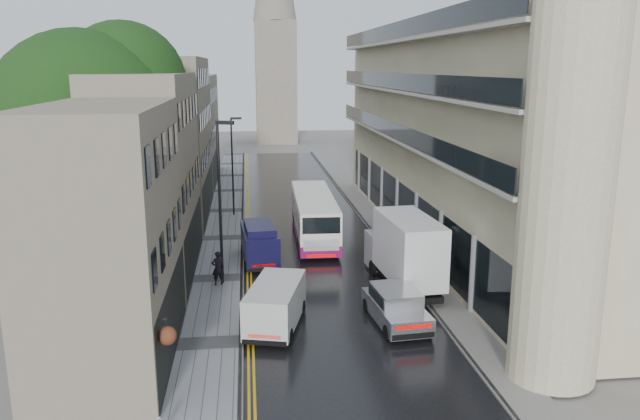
{
  "coord_description": "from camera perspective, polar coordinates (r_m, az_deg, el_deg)",
  "views": [
    {
      "loc": [
        -4.09,
        -13.79,
        11.48
      ],
      "look_at": [
        -0.34,
        18.0,
        4.08
      ],
      "focal_mm": 35.0,
      "sensor_mm": 36.0,
      "label": 1
    }
  ],
  "objects": [
    {
      "name": "pedestrian",
      "position": [
        33.61,
        -9.32,
        -5.26
      ],
      "size": [
        0.77,
        0.63,
        1.84
      ],
      "primitive_type": "imported",
      "rotation": [
        0.0,
        0.0,
        3.46
      ],
      "color": "black",
      "rests_on": "left_sidewalk"
    },
    {
      "name": "tree_far",
      "position": [
        47.77,
        -16.55,
        6.18
      ],
      "size": [
        9.24,
        9.24,
        12.46
      ],
      "primitive_type": null,
      "color": "black",
      "rests_on": "ground"
    },
    {
      "name": "tree_near",
      "position": [
        35.11,
        -20.59,
        4.77
      ],
      "size": [
        10.56,
        10.56,
        13.89
      ],
      "primitive_type": null,
      "color": "black",
      "rests_on": "ground"
    },
    {
      "name": "white_van",
      "position": [
        26.92,
        -6.75,
        -9.82
      ],
      "size": [
        3.1,
        5.0,
        2.1
      ],
      "primitive_type": null,
      "rotation": [
        0.0,
        0.0,
        -0.25
      ],
      "color": "silver",
      "rests_on": "road"
    },
    {
      "name": "silver_hatchback",
      "position": [
        27.14,
        6.23,
        -10.08
      ],
      "size": [
        2.4,
        4.7,
        1.7
      ],
      "primitive_type": null,
      "rotation": [
        0.0,
        0.0,
        0.09
      ],
      "color": "#B8B7BC",
      "rests_on": "road"
    },
    {
      "name": "left_sidewalk",
      "position": [
        42.87,
        -8.84,
        -2.59
      ],
      "size": [
        2.7,
        85.0,
        0.12
      ],
      "primitive_type": "cube",
      "color": "gray",
      "rests_on": "ground"
    },
    {
      "name": "cream_bus",
      "position": [
        39.18,
        -1.89,
        -1.7
      ],
      "size": [
        2.81,
        11.1,
        3.01
      ],
      "primitive_type": null,
      "rotation": [
        0.0,
        0.0,
        -0.03
      ],
      "color": "white",
      "rests_on": "road"
    },
    {
      "name": "white_lorry",
      "position": [
        31.13,
        6.86,
        -4.78
      ],
      "size": [
        2.81,
        7.74,
        3.99
      ],
      "primitive_type": null,
      "rotation": [
        0.0,
        0.0,
        0.07
      ],
      "color": "silver",
      "rests_on": "road"
    },
    {
      "name": "lamp_post_near",
      "position": [
        32.99,
        -9.14,
        0.52
      ],
      "size": [
        0.98,
        0.56,
        8.63
      ],
      "primitive_type": null,
      "rotation": [
        0.0,
        0.0,
        -0.38
      ],
      "color": "black",
      "rests_on": "left_sidewalk"
    },
    {
      "name": "lamp_post_far",
      "position": [
        48.62,
        -8.01,
        3.91
      ],
      "size": [
        0.87,
        0.32,
        7.54
      ],
      "primitive_type": null,
      "rotation": [
        0.0,
        0.0,
        0.16
      ],
      "color": "black",
      "rests_on": "left_sidewalk"
    },
    {
      "name": "right_sidewalk",
      "position": [
        43.87,
        6.01,
        -2.14
      ],
      "size": [
        1.8,
        85.0,
        0.12
      ],
      "primitive_type": "cube",
      "color": "slate",
      "rests_on": "ground"
    },
    {
      "name": "road",
      "position": [
        43.04,
        -1.03,
        -2.44
      ],
      "size": [
        9.0,
        85.0,
        0.02
      ],
      "primitive_type": "cube",
      "color": "black",
      "rests_on": "ground"
    },
    {
      "name": "old_shop_row",
      "position": [
        44.45,
        -13.66,
        5.57
      ],
      "size": [
        4.5,
        56.0,
        12.0
      ],
      "primitive_type": null,
      "color": "gray",
      "rests_on": "ground"
    },
    {
      "name": "modern_block",
      "position": [
        42.54,
        13.18,
        6.64
      ],
      "size": [
        8.0,
        40.0,
        14.0
      ],
      "primitive_type": null,
      "color": "beige",
      "rests_on": "ground"
    },
    {
      "name": "church_spire",
      "position": [
        96.27,
        -4.17,
        18.07
      ],
      "size": [
        6.4,
        6.4,
        40.0
      ],
      "primitive_type": null,
      "color": "gray",
      "rests_on": "ground"
    },
    {
      "name": "navy_van",
      "position": [
        35.72,
        -6.72,
        -3.7
      ],
      "size": [
        2.28,
        4.98,
        2.47
      ],
      "primitive_type": null,
      "rotation": [
        0.0,
        0.0,
        0.07
      ],
      "color": "black",
      "rests_on": "road"
    }
  ]
}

